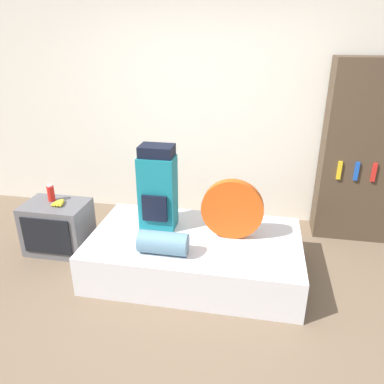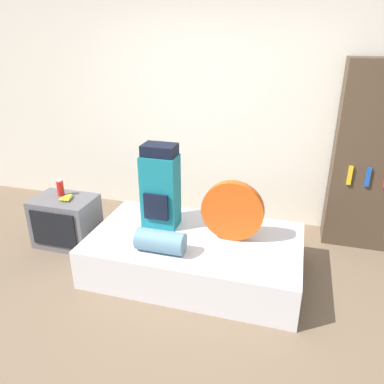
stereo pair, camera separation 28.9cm
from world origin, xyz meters
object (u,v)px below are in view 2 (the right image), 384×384
object	(u,v)px
backpack	(160,187)
bookshelf	(377,158)
tent_bag	(232,211)
sleeping_roll	(160,241)
television	(66,221)
canister	(60,188)

from	to	relation	value
backpack	bookshelf	distance (m)	2.20
tent_bag	bookshelf	size ratio (longest dim) A/B	0.29
sleeping_roll	bookshelf	distance (m)	2.34
backpack	television	bearing A→B (deg)	-179.12
backpack	television	xyz separation A→B (m)	(-1.08, -0.02, -0.51)
tent_bag	bookshelf	xyz separation A→B (m)	(1.28, 1.00, 0.30)
tent_bag	television	xyz separation A→B (m)	(-1.80, 0.06, -0.40)
television	canister	bearing A→B (deg)	132.52
tent_bag	canister	xyz separation A→B (m)	(-1.86, 0.13, -0.05)
sleeping_roll	canister	world-z (taller)	canister
backpack	canister	size ratio (longest dim) A/B	4.61
backpack	sleeping_roll	bearing A→B (deg)	-70.38
tent_bag	bookshelf	world-z (taller)	bookshelf
bookshelf	tent_bag	bearing A→B (deg)	-142.09
backpack	television	world-z (taller)	backpack
backpack	tent_bag	xyz separation A→B (m)	(0.71, -0.08, -0.11)
backpack	bookshelf	world-z (taller)	bookshelf
backpack	sleeping_roll	size ratio (longest dim) A/B	1.91
sleeping_roll	television	bearing A→B (deg)	160.28
tent_bag	backpack	bearing A→B (deg)	173.49
backpack	tent_bag	size ratio (longest dim) A/B	1.44
canister	bookshelf	size ratio (longest dim) A/B	0.09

